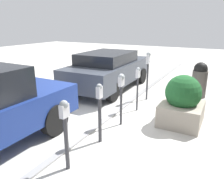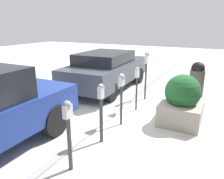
{
  "view_description": "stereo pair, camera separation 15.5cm",
  "coord_description": "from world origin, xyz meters",
  "px_view_note": "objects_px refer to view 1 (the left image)",
  "views": [
    {
      "loc": [
        -4.7,
        -2.64,
        2.51
      ],
      "look_at": [
        0.0,
        -0.11,
        0.89
      ],
      "focal_mm": 35.0,
      "sensor_mm": 36.0,
      "label": 1
    },
    {
      "loc": [
        -4.77,
        -2.51,
        2.51
      ],
      "look_at": [
        0.0,
        -0.11,
        0.89
      ],
      "focal_mm": 35.0,
      "sensor_mm": 36.0,
      "label": 2
    }
  ],
  "objects_px": {
    "parking_meter_second": "(100,107)",
    "planter_box": "(182,103)",
    "parking_meter_farthest": "(148,66)",
    "trash_bin": "(199,80)",
    "parking_meter_middle": "(121,88)",
    "parked_car_middle": "(109,69)",
    "parking_meter_nearest": "(65,125)",
    "parking_meter_fourth": "(138,80)"
  },
  "relations": [
    {
      "from": "planter_box",
      "to": "parking_meter_second",
      "type": "bearing_deg",
      "value": 142.49
    },
    {
      "from": "parked_car_middle",
      "to": "trash_bin",
      "type": "xyz_separation_m",
      "value": [
        0.56,
        -3.32,
        -0.16
      ]
    },
    {
      "from": "parking_meter_second",
      "to": "parking_meter_fourth",
      "type": "xyz_separation_m",
      "value": [
        2.08,
        -0.03,
        0.12
      ]
    },
    {
      "from": "parking_meter_fourth",
      "to": "parking_meter_farthest",
      "type": "distance_m",
      "value": 1.1
    },
    {
      "from": "parked_car_middle",
      "to": "parking_meter_second",
      "type": "bearing_deg",
      "value": -155.25
    },
    {
      "from": "parking_meter_farthest",
      "to": "parked_car_middle",
      "type": "relative_size",
      "value": 0.37
    },
    {
      "from": "parked_car_middle",
      "to": "trash_bin",
      "type": "relative_size",
      "value": 3.55
    },
    {
      "from": "parking_meter_middle",
      "to": "parking_meter_second",
      "type": "bearing_deg",
      "value": 178.37
    },
    {
      "from": "parking_meter_farthest",
      "to": "trash_bin",
      "type": "distance_m",
      "value": 1.97
    },
    {
      "from": "parking_meter_second",
      "to": "parked_car_middle",
      "type": "relative_size",
      "value": 0.3
    },
    {
      "from": "parking_meter_middle",
      "to": "planter_box",
      "type": "height_order",
      "value": "parking_meter_middle"
    },
    {
      "from": "parked_car_middle",
      "to": "planter_box",
      "type": "bearing_deg",
      "value": -122.81
    },
    {
      "from": "parking_meter_nearest",
      "to": "parking_meter_middle",
      "type": "bearing_deg",
      "value": -1.37
    },
    {
      "from": "parking_meter_farthest",
      "to": "parked_car_middle",
      "type": "bearing_deg",
      "value": 72.15
    },
    {
      "from": "parking_meter_fourth",
      "to": "trash_bin",
      "type": "xyz_separation_m",
      "value": [
        2.22,
        -1.43,
        -0.31
      ]
    },
    {
      "from": "parking_meter_middle",
      "to": "parking_meter_fourth",
      "type": "xyz_separation_m",
      "value": [
        1.1,
        0.0,
        -0.04
      ]
    },
    {
      "from": "parked_car_middle",
      "to": "trash_bin",
      "type": "bearing_deg",
      "value": -82.13
    },
    {
      "from": "parking_meter_second",
      "to": "parking_meter_middle",
      "type": "relative_size",
      "value": 0.99
    },
    {
      "from": "parking_meter_farthest",
      "to": "parked_car_middle",
      "type": "height_order",
      "value": "parking_meter_farthest"
    },
    {
      "from": "parking_meter_second",
      "to": "planter_box",
      "type": "relative_size",
      "value": 1.03
    },
    {
      "from": "parking_meter_fourth",
      "to": "parking_meter_second",
      "type": "bearing_deg",
      "value": 179.29
    },
    {
      "from": "parking_meter_nearest",
      "to": "trash_bin",
      "type": "distance_m",
      "value": 5.58
    },
    {
      "from": "parking_meter_nearest",
      "to": "parking_meter_second",
      "type": "bearing_deg",
      "value": -1.14
    },
    {
      "from": "parking_meter_nearest",
      "to": "parking_meter_second",
      "type": "height_order",
      "value": "parking_meter_second"
    },
    {
      "from": "parking_meter_fourth",
      "to": "parking_meter_farthest",
      "type": "relative_size",
      "value": 0.81
    },
    {
      "from": "parking_meter_fourth",
      "to": "parked_car_middle",
      "type": "distance_m",
      "value": 2.51
    },
    {
      "from": "parking_meter_farthest",
      "to": "trash_bin",
      "type": "relative_size",
      "value": 1.31
    },
    {
      "from": "parking_meter_nearest",
      "to": "parking_meter_farthest",
      "type": "relative_size",
      "value": 0.81
    },
    {
      "from": "parking_meter_middle",
      "to": "planter_box",
      "type": "distance_m",
      "value": 1.62
    },
    {
      "from": "parking_meter_nearest",
      "to": "parking_meter_farthest",
      "type": "xyz_separation_m",
      "value": [
        4.24,
        0.03,
        0.3
      ]
    },
    {
      "from": "parking_meter_fourth",
      "to": "parking_meter_nearest",
      "type": "bearing_deg",
      "value": 179.14
    },
    {
      "from": "parking_meter_fourth",
      "to": "planter_box",
      "type": "height_order",
      "value": "parking_meter_fourth"
    },
    {
      "from": "trash_bin",
      "to": "parking_meter_farthest",
      "type": "bearing_deg",
      "value": 127.01
    },
    {
      "from": "parking_meter_second",
      "to": "parking_meter_middle",
      "type": "distance_m",
      "value": 1.0
    },
    {
      "from": "parking_meter_second",
      "to": "parking_meter_middle",
      "type": "height_order",
      "value": "parking_meter_middle"
    },
    {
      "from": "trash_bin",
      "to": "planter_box",
      "type": "bearing_deg",
      "value": 178.03
    },
    {
      "from": "parking_meter_farthest",
      "to": "planter_box",
      "type": "xyz_separation_m",
      "value": [
        -1.37,
        -1.43,
        -0.58
      ]
    },
    {
      "from": "parking_meter_middle",
      "to": "parking_meter_farthest",
      "type": "relative_size",
      "value": 0.83
    },
    {
      "from": "parking_meter_nearest",
      "to": "parking_meter_fourth",
      "type": "bearing_deg",
      "value": -0.86
    },
    {
      "from": "parking_meter_second",
      "to": "parking_meter_farthest",
      "type": "xyz_separation_m",
      "value": [
        3.16,
        0.05,
        0.34
      ]
    },
    {
      "from": "parking_meter_second",
      "to": "planter_box",
      "type": "bearing_deg",
      "value": -37.51
    },
    {
      "from": "parking_meter_farthest",
      "to": "trash_bin",
      "type": "height_order",
      "value": "parking_meter_farthest"
    }
  ]
}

